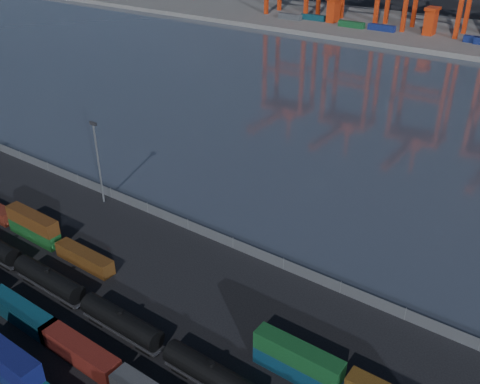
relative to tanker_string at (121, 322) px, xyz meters
The scene contains 8 objects.
ground 3.52m from the tanker_string, 89.62° to the right, with size 700.00×700.00×0.00m, color black.
harbor_water 102.20m from the tanker_string, 89.99° to the left, with size 700.00×700.00×0.00m, color #2E3542.
container_row_mid 9.37m from the tanker_string, 136.99° to the right, with size 142.32×2.65×2.82m.
container_row_north 7.60m from the tanker_string, 100.42° to the left, with size 140.94×2.37×5.04m.
tanker_string is the anchor object (origin of this frame).
waterfront_fence 25.20m from the tanker_string, 89.96° to the left, with size 160.12×0.12×2.20m.
yard_light_mast 38.57m from the tanker_string, 142.30° to the left, with size 1.60×0.40×16.60m.
quay_containers 192.95m from the tanker_string, 93.26° to the left, with size 172.58×10.99×2.60m.
Camera 1 is at (44.79, -31.92, 51.92)m, focal length 40.00 mm.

